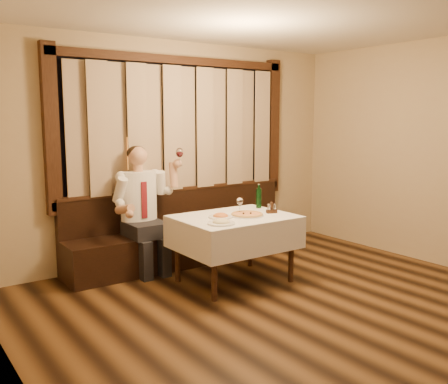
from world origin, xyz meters
TOP-DOWN VIEW (x-y plane):
  - room at (-0.00, 0.97)m, footprint 5.01×6.01m
  - banquette at (0.00, 2.72)m, footprint 3.20×0.61m
  - dining_table at (0.00, 1.70)m, footprint 1.27×0.97m
  - pizza at (0.12, 1.62)m, footprint 0.37×0.37m
  - pasta_red at (-0.18, 1.71)m, footprint 0.27×0.27m
  - pasta_cream at (-0.36, 1.44)m, footprint 0.29×0.29m
  - green_bottle at (0.53, 1.93)m, footprint 0.06×0.06m
  - table_wine_glass at (0.11, 1.75)m, footprint 0.07×0.07m
  - cruet_caddy at (0.45, 1.59)m, footprint 0.13×0.09m
  - seated_man at (-0.67, 2.63)m, footprint 0.85×0.64m

SIDE VIEW (x-z plane):
  - banquette at x=0.00m, z-range -0.16..0.78m
  - dining_table at x=0.00m, z-range 0.27..1.03m
  - pizza at x=0.12m, z-range 0.75..0.79m
  - pasta_red at x=-0.18m, z-range 0.75..0.84m
  - pasta_cream at x=-0.36m, z-range 0.75..0.84m
  - cruet_caddy at x=0.45m, z-range 0.74..0.86m
  - seated_man at x=-0.67m, z-range 0.11..1.62m
  - green_bottle at x=0.53m, z-range 0.73..1.03m
  - table_wine_glass at x=0.11m, z-range 0.80..0.99m
  - room at x=0.00m, z-range 0.09..2.91m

